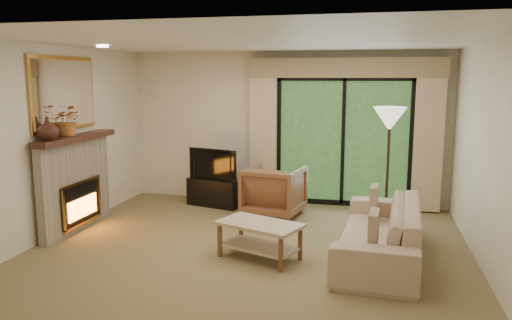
% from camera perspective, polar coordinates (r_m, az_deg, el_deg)
% --- Properties ---
extents(floor, '(5.50, 5.50, 0.00)m').
position_cam_1_polar(floor, '(6.54, -0.61, -9.98)').
color(floor, olive).
rests_on(floor, ground).
extents(ceiling, '(5.50, 5.50, 0.00)m').
position_cam_1_polar(ceiling, '(6.18, -0.66, 13.39)').
color(ceiling, silver).
rests_on(ceiling, ground).
extents(wall_back, '(5.00, 0.00, 5.00)m').
position_cam_1_polar(wall_back, '(8.66, 3.35, 3.66)').
color(wall_back, beige).
rests_on(wall_back, ground).
extents(wall_front, '(5.00, 0.00, 5.00)m').
position_cam_1_polar(wall_front, '(3.89, -9.54, -3.77)').
color(wall_front, beige).
rests_on(wall_front, ground).
extents(wall_left, '(0.00, 5.00, 5.00)m').
position_cam_1_polar(wall_left, '(7.38, -21.85, 1.97)').
color(wall_left, beige).
rests_on(wall_left, ground).
extents(wall_right, '(0.00, 5.00, 5.00)m').
position_cam_1_polar(wall_right, '(6.18, 24.96, 0.41)').
color(wall_right, beige).
rests_on(wall_right, ground).
extents(fireplace, '(0.24, 1.70, 1.37)m').
position_cam_1_polar(fireplace, '(7.57, -19.96, -2.46)').
color(fireplace, gray).
rests_on(fireplace, floor).
extents(mirror, '(0.07, 1.45, 1.02)m').
position_cam_1_polar(mirror, '(7.48, -21.06, 7.11)').
color(mirror, '#C2883A').
rests_on(mirror, wall_left).
extents(sliding_door, '(2.26, 0.10, 2.16)m').
position_cam_1_polar(sliding_door, '(8.52, 9.92, 2.08)').
color(sliding_door, black).
rests_on(sliding_door, floor).
extents(curtain_left, '(0.45, 0.18, 2.35)m').
position_cam_1_polar(curtain_left, '(8.58, 0.85, 2.95)').
color(curtain_left, '#CCB389').
rests_on(curtain_left, floor).
extents(curtain_right, '(0.45, 0.18, 2.35)m').
position_cam_1_polar(curtain_right, '(8.43, 19.11, 2.31)').
color(curtain_right, '#CCB389').
rests_on(curtain_right, floor).
extents(cornice, '(3.20, 0.24, 0.32)m').
position_cam_1_polar(cornice, '(8.36, 10.13, 10.33)').
color(cornice, '#99835D').
rests_on(cornice, wall_back).
extents(media_console, '(1.01, 0.65, 0.47)m').
position_cam_1_polar(media_console, '(8.57, -4.61, -3.66)').
color(media_console, black).
rests_on(media_console, floor).
extents(tv, '(0.91, 0.35, 0.52)m').
position_cam_1_polar(tv, '(8.47, -4.65, -0.39)').
color(tv, black).
rests_on(tv, media_console).
extents(armchair, '(0.99, 1.01, 0.80)m').
position_cam_1_polar(armchair, '(7.89, 2.08, -3.55)').
color(armchair, brown).
rests_on(armchair, floor).
extents(sofa, '(1.05, 2.39, 0.68)m').
position_cam_1_polar(sofa, '(6.27, 13.95, -7.85)').
color(sofa, tan).
rests_on(sofa, floor).
extents(pillow_near, '(0.12, 0.38, 0.37)m').
position_cam_1_polar(pillow_near, '(5.56, 13.29, -7.62)').
color(pillow_near, brown).
rests_on(pillow_near, sofa).
extents(pillow_far, '(0.12, 0.37, 0.36)m').
position_cam_1_polar(pillow_far, '(6.86, 13.32, -4.37)').
color(pillow_far, brown).
rests_on(pillow_far, sofa).
extents(coffee_table, '(1.12, 0.86, 0.45)m').
position_cam_1_polar(coffee_table, '(6.11, 0.42, -9.18)').
color(coffee_table, tan).
rests_on(coffee_table, floor).
extents(floor_lamp, '(0.56, 0.56, 1.76)m').
position_cam_1_polar(floor_lamp, '(7.43, 14.80, -0.90)').
color(floor_lamp, beige).
rests_on(floor_lamp, floor).
extents(vase, '(0.36, 0.36, 0.30)m').
position_cam_1_polar(vase, '(6.98, -22.72, 3.33)').
color(vase, '#3C1E15').
rests_on(vase, fireplace).
extents(branches, '(0.40, 0.35, 0.43)m').
position_cam_1_polar(branches, '(7.36, -20.64, 4.26)').
color(branches, '#B76A2F').
rests_on(branches, fireplace).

